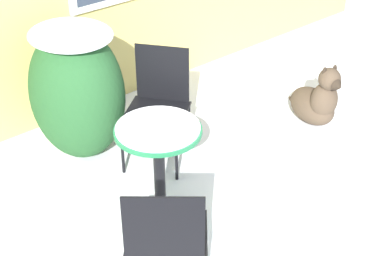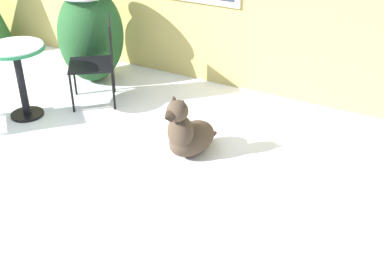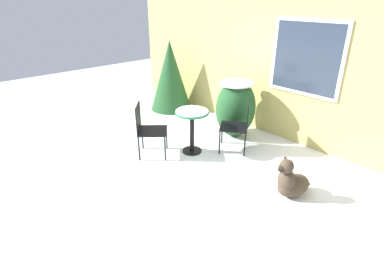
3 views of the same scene
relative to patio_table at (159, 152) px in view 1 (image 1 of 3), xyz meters
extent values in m
plane|color=white|center=(0.39, -0.48, -0.58)|extent=(16.00, 16.00, 0.00)
ellipsoid|color=#235128|center=(0.04, 1.10, -0.03)|extent=(0.73, 0.82, 1.11)
ellipsoid|color=white|center=(0.04, 1.10, 0.47)|extent=(0.62, 0.69, 0.12)
cylinder|color=black|center=(0.00, 0.00, -0.57)|extent=(0.34, 0.34, 0.03)
cylinder|color=black|center=(0.00, 0.00, -0.21)|extent=(0.08, 0.08, 0.70)
cylinder|color=#237A47|center=(0.00, 0.00, 0.16)|extent=(0.58, 0.58, 0.03)
cylinder|color=white|center=(0.00, 0.00, 0.18)|extent=(0.55, 0.55, 0.02)
cube|color=black|center=(0.43, 0.60, -0.14)|extent=(0.66, 0.66, 0.02)
cube|color=black|center=(0.61, 0.73, 0.10)|extent=(0.27, 0.35, 0.47)
cylinder|color=black|center=(0.13, 0.64, -0.37)|extent=(0.02, 0.02, 0.43)
cylinder|color=black|center=(0.39, 0.29, -0.37)|extent=(0.02, 0.02, 0.43)
cylinder|color=black|center=(0.47, 0.90, -0.37)|extent=(0.02, 0.02, 0.43)
cylinder|color=black|center=(0.73, 0.55, -0.37)|extent=(0.02, 0.02, 0.43)
cube|color=black|center=(-0.38, -0.56, -0.14)|extent=(0.66, 0.66, 0.02)
cube|color=black|center=(-0.53, -0.73, 0.10)|extent=(0.34, 0.30, 0.47)
cylinder|color=black|center=(-0.08, -0.54, -0.37)|extent=(0.02, 0.02, 0.43)
cylinder|color=black|center=(-0.40, -0.25, -0.37)|extent=(0.02, 0.02, 0.43)
ellipsoid|color=#4C3D2D|center=(1.88, 0.19, -0.43)|extent=(0.43, 0.56, 0.30)
ellipsoid|color=#4C3D2D|center=(1.84, 0.04, -0.30)|extent=(0.29, 0.27, 0.33)
sphere|color=#4C3D2D|center=(1.83, 0.01, -0.08)|extent=(0.19, 0.19, 0.19)
cone|color=#2D241B|center=(1.80, -0.11, -0.09)|extent=(0.12, 0.09, 0.11)
ellipsoid|color=#2D241B|center=(1.78, 0.04, -0.01)|extent=(0.05, 0.04, 0.09)
ellipsoid|color=#2D241B|center=(1.89, 0.01, -0.01)|extent=(0.05, 0.04, 0.09)
ellipsoid|color=#4C3D2D|center=(1.94, 0.41, -0.52)|extent=(0.12, 0.24, 0.06)
camera|label=1|loc=(-1.93, -2.58, 2.19)|focal=55.00mm
camera|label=2|loc=(3.66, -3.12, 1.84)|focal=45.00mm
camera|label=3|loc=(3.50, -3.17, 1.97)|focal=28.00mm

